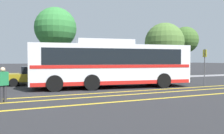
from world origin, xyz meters
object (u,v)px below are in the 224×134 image
Objects in this scene: parked_car_1 at (33,76)px; transit_bus at (112,63)px; parked_car_2 at (93,74)px; bus_stop_sign at (205,63)px; pedestrian_0 at (3,83)px; tree_1 at (185,40)px; tree_0 at (56,28)px; tree_3 at (164,42)px.

transit_bus is at bearing -123.17° from parked_car_1.
parked_car_2 reaches higher than parked_car_1.
transit_bus is at bearing -95.55° from bus_stop_sign.
tree_1 reaches higher than pedestrian_0.
transit_bus is at bearing 179.88° from pedestrian_0.
parked_car_1 is 21.13m from tree_1.
parked_car_1 is at bearing -95.76° from parked_car_2.
parked_car_1 is at bearing -128.53° from pedestrian_0.
tree_0 reaches higher than tree_1.
bus_stop_sign reaches higher than parked_car_1.
bus_stop_sign is 10.09m from tree_3.
bus_stop_sign is 0.40× the size of tree_0.
parked_car_2 is 2.51× the size of pedestrian_0.
bus_stop_sign is 14.33m from tree_1.
parked_car_2 is at bearing -91.70° from parked_car_1.
parked_car_2 is (4.67, -0.46, 0.03)m from parked_car_1.
parked_car_2 is 0.62× the size of tree_1.
bus_stop_sign is at bearing 55.12° from parked_car_2.
transit_bus reaches higher than parked_car_2.
tree_1 is 1.02× the size of tree_3.
tree_1 reaches higher than tree_3.
tree_3 is at bearing -172.44° from pedestrian_0.
tree_3 is at bearing -71.27° from parked_car_1.
transit_bus reaches higher than bus_stop_sign.
tree_1 is (15.17, 6.55, 3.89)m from parked_car_2.
tree_3 reaches higher than transit_bus.
transit_bus is 12.77m from tree_3.
parked_car_2 is at bearing -166.87° from transit_bus.
parked_car_1 is 0.61× the size of tree_0.
bus_stop_sign is 0.43× the size of tree_3.
parked_car_1 is at bearing -122.08° from tree_0.
parked_car_1 is (-4.98, 3.77, -0.97)m from transit_bus.
tree_0 is at bearing -151.47° from transit_bus.
transit_bus reaches higher than parked_car_1.
transit_bus is 2.68× the size of parked_car_1.
transit_bus is 3.45m from parked_car_2.
tree_0 is at bearing -178.21° from tree_3.
parked_car_1 is at bearing -119.26° from transit_bus.
parked_car_2 is 0.63× the size of tree_3.
tree_3 is at bearing 1.79° from tree_0.
pedestrian_0 is 13.44m from bus_stop_sign.
tree_0 reaches higher than parked_car_1.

